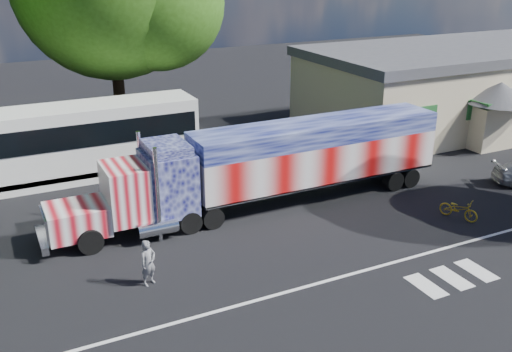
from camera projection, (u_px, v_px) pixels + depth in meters
name	position (u px, v px, depth m)	size (l,w,h in m)	color
ground	(289.00, 244.00, 22.80)	(100.00, 100.00, 0.00)	black
lane_markings	(382.00, 279.00, 20.34)	(30.00, 2.67, 0.01)	silver
semi_truck	(273.00, 163.00, 25.70)	(18.67, 2.95, 3.98)	black
coach_bus	(70.00, 142.00, 28.99)	(12.98, 3.02, 3.78)	white
hall_building	(466.00, 84.00, 39.13)	(22.40, 12.80, 5.20)	#C6B694
woman	(148.00, 263.00, 19.74)	(0.62, 0.40, 1.69)	slate
bicycle	(459.00, 209.00, 24.90)	(0.60, 1.72, 0.91)	gold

